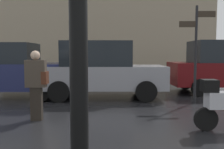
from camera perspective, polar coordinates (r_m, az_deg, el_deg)
name	(u,v)px	position (r m, az deg, el deg)	size (l,w,h in m)	color
pedestrian_with_bag	(37,81)	(5.84, -16.86, -1.45)	(0.49, 0.24, 1.57)	#2A241E
parked_car_left	(101,69)	(8.51, -2.50, 1.18)	(4.17, 1.91, 1.92)	gray
parked_car_right	(5,70)	(9.36, -23.22, 0.95)	(4.24, 1.85, 1.87)	#1E234C
street_signpost	(196,44)	(8.00, 18.71, 6.54)	(1.08, 0.08, 2.94)	black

